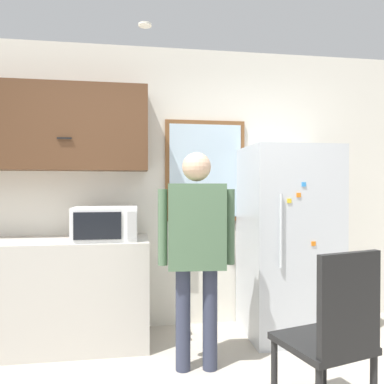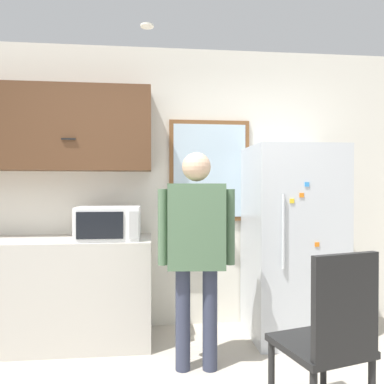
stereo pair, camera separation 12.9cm
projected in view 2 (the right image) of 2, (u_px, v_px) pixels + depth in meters
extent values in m
cube|color=silver|center=(155.00, 187.00, 3.65)|extent=(6.00, 0.06, 2.70)
cube|color=#BCB7AD|center=(24.00, 292.00, 3.20)|extent=(2.17, 0.64, 0.90)
cube|color=#51331E|center=(29.00, 128.00, 3.34)|extent=(2.17, 0.32, 0.76)
cube|color=black|center=(69.00, 139.00, 3.21)|extent=(0.12, 0.01, 0.01)
cube|color=white|center=(109.00, 223.00, 3.21)|extent=(0.53, 0.41, 0.28)
cube|color=black|center=(100.00, 225.00, 3.00)|extent=(0.37, 0.01, 0.22)
cube|color=#B2B2B2|center=(134.00, 225.00, 3.03)|extent=(0.07, 0.01, 0.22)
cylinder|color=#33384C|center=(183.00, 319.00, 2.76)|extent=(0.11, 0.11, 0.75)
cylinder|color=#33384C|center=(210.00, 319.00, 2.77)|extent=(0.11, 0.11, 0.75)
cube|color=#4C6B4C|center=(196.00, 226.00, 2.75)|extent=(0.43, 0.25, 0.62)
sphere|color=#D8AD8C|center=(196.00, 167.00, 2.75)|extent=(0.21, 0.21, 0.21)
cylinder|color=#4C6B4C|center=(163.00, 227.00, 2.75)|extent=(0.07, 0.07, 0.56)
cylinder|color=#4C6B4C|center=(230.00, 227.00, 2.76)|extent=(0.07, 0.07, 0.56)
cube|color=silver|center=(292.00, 241.00, 3.40)|extent=(0.78, 0.71, 1.72)
cylinder|color=silver|center=(283.00, 231.00, 3.00)|extent=(0.02, 0.02, 0.60)
cube|color=#338CDB|center=(307.00, 184.00, 3.03)|extent=(0.04, 0.01, 0.04)
cube|color=orange|center=(317.00, 244.00, 3.04)|extent=(0.04, 0.01, 0.04)
cube|color=yellow|center=(292.00, 201.00, 3.02)|extent=(0.04, 0.01, 0.04)
cube|color=orange|center=(302.00, 195.00, 3.02)|extent=(0.04, 0.01, 0.04)
cube|color=black|center=(319.00, 345.00, 2.17)|extent=(0.55, 0.55, 0.04)
cylinder|color=black|center=(323.00, 363.00, 2.43)|extent=(0.04, 0.04, 0.41)
cylinder|color=black|center=(271.00, 374.00, 2.29)|extent=(0.04, 0.04, 0.41)
cube|color=black|center=(346.00, 306.00, 1.97)|extent=(0.41, 0.14, 0.55)
cube|color=brown|center=(209.00, 171.00, 3.67)|extent=(0.79, 0.04, 0.98)
cube|color=silver|center=(210.00, 171.00, 3.65)|extent=(0.71, 0.01, 0.90)
cylinder|color=white|center=(147.00, 26.00, 3.08)|extent=(0.11, 0.11, 0.01)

